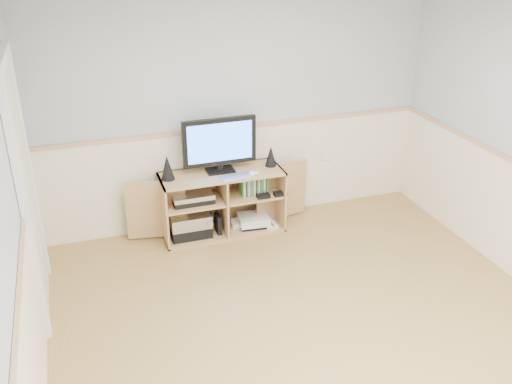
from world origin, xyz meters
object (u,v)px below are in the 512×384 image
Objects in this scene: monitor at (219,143)px; game_consoles at (252,221)px; media_cabinet at (221,200)px; keyboard at (237,176)px.

monitor is 1.60× the size of game_consoles.
media_cabinet is at bearing 90.00° from monitor.
media_cabinet is at bearing 167.90° from game_consoles.
game_consoles is at bearing -10.94° from monitor.
keyboard is at bearing -59.92° from media_cabinet.
media_cabinet is at bearing 112.75° from keyboard.
media_cabinet is 4.19× the size of game_consoles.
media_cabinet is 2.61× the size of monitor.
media_cabinet is 0.61m from monitor.
keyboard is 0.71× the size of game_consoles.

